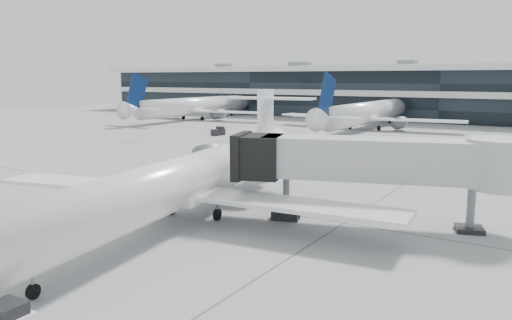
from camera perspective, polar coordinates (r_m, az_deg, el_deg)
The scene contains 8 objects.
ground at distance 35.65m, azimuth -5.08°, elevation -4.75°, with size 220.00×220.00×0.00m, color gray.
terminal at distance 111.55m, azimuth 21.40°, elevation 6.88°, with size 170.00×22.00×10.00m, color black.
bg_jet_left at distance 105.98m, azimuth -6.55°, elevation 4.66°, with size 32.00×40.00×9.60m, color white, non-canonical shape.
bg_jet_center at distance 87.86m, azimuth 12.71°, elevation 3.51°, with size 32.00×40.00×9.60m, color white, non-canonical shape.
regional_jet at distance 30.21m, azimuth -8.39°, elevation -2.28°, with size 26.68×33.28×7.70m.
jet_bridge at distance 30.00m, azimuth 14.99°, elevation -0.08°, with size 16.41×7.89×5.38m.
traffic_cone at distance 45.09m, azimuth 0.16°, elevation -1.33°, with size 0.43×0.43×0.62m.
far_tug at distance 76.22m, azimuth -4.32°, elevation 3.29°, with size 1.49×2.21×1.31m.
Camera 1 is at (20.95, -27.50, 8.71)m, focal length 35.00 mm.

